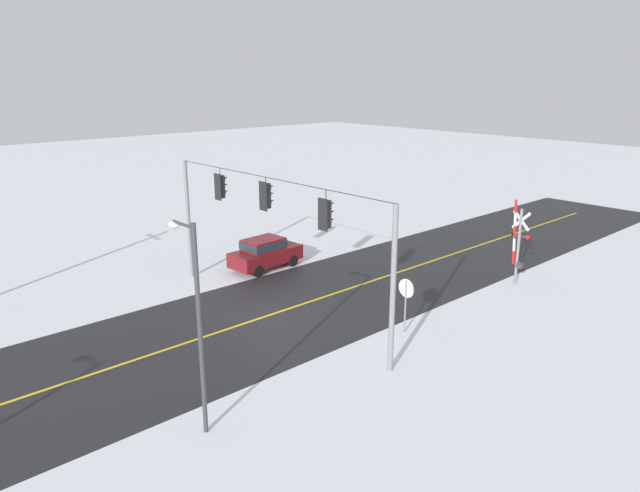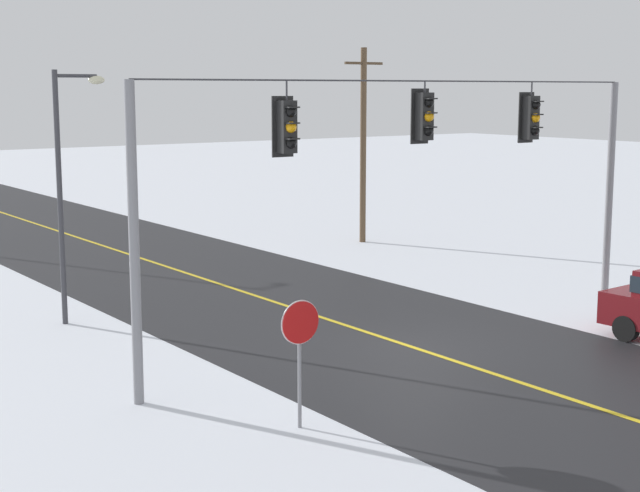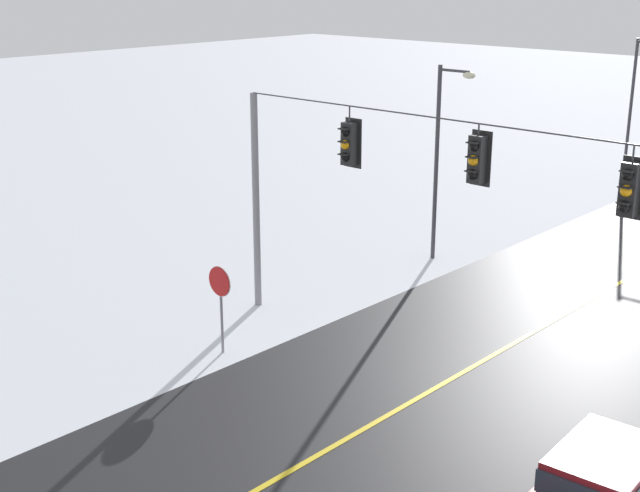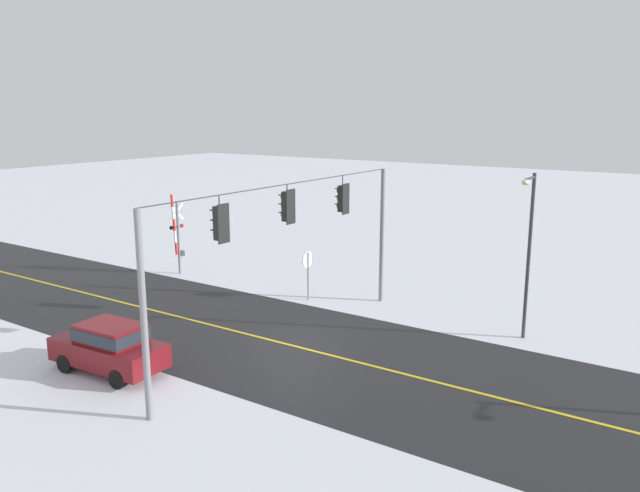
# 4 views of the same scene
# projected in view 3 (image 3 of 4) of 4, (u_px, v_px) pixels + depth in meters

# --- Properties ---
(ground_plane) EXTENTS (160.00, 160.00, 0.00)m
(ground_plane) POSITION_uv_depth(u_px,v_px,m) (457.00, 376.00, 21.35)
(ground_plane) COLOR silver
(road_asphalt) EXTENTS (9.00, 80.00, 0.01)m
(road_asphalt) POSITION_uv_depth(u_px,v_px,m) (574.00, 309.00, 25.54)
(road_asphalt) COLOR black
(road_asphalt) RESTS_ON ground
(lane_centre_line) EXTENTS (0.14, 72.00, 0.01)m
(lane_centre_line) POSITION_uv_depth(u_px,v_px,m) (574.00, 309.00, 25.54)
(lane_centre_line) COLOR gold
(lane_centre_line) RESTS_ON ground
(signal_span) EXTENTS (14.20, 0.47, 6.22)m
(signal_span) POSITION_uv_depth(u_px,v_px,m) (468.00, 208.00, 19.99)
(signal_span) COLOR gray
(signal_span) RESTS_ON ground
(stop_sign) EXTENTS (0.80, 0.09, 2.35)m
(stop_sign) POSITION_uv_depth(u_px,v_px,m) (220.00, 290.00, 22.15)
(stop_sign) COLOR gray
(stop_sign) RESTS_ON ground
(streetlamp_near) EXTENTS (1.39, 0.28, 6.50)m
(streetlamp_near) POSITION_uv_depth(u_px,v_px,m) (442.00, 145.00, 28.69)
(streetlamp_near) COLOR #38383D
(streetlamp_near) RESTS_ON ground
(streetlamp_far) EXTENTS (1.39, 0.28, 6.50)m
(streetlamp_far) POSITION_uv_depth(u_px,v_px,m) (636.00, 98.00, 39.02)
(streetlamp_far) COLOR #38383D
(streetlamp_far) RESTS_ON ground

